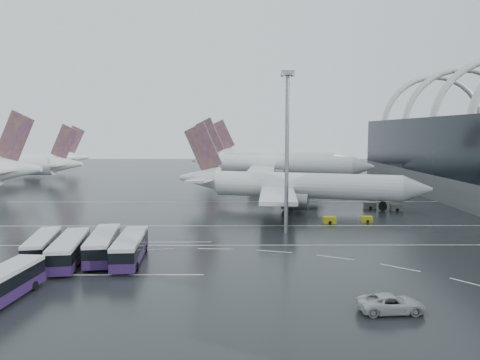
{
  "coord_description": "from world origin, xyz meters",
  "views": [
    {
      "loc": [
        -6.1,
        -68.68,
        16.57
      ],
      "look_at": [
        -5.56,
        22.41,
        7.0
      ],
      "focal_mm": 35.0,
      "sensor_mm": 36.0,
      "label": 1
    }
  ],
  "objects_px": {
    "bus_row_near_d": "(130,248)",
    "gse_cart_belly_c": "(329,220)",
    "airliner_main": "(293,186)",
    "jet_remote_mid": "(21,167)",
    "bus_row_near_c": "(103,245)",
    "bus_row_near_b": "(69,250)",
    "gse_cart_belly_a": "(367,219)",
    "airliner_gate_c": "(275,158)",
    "van_curve_a": "(391,303)",
    "airliner_gate_b": "(275,165)",
    "floodlight_mast": "(287,132)",
    "bus_row_near_a": "(42,246)",
    "gse_cart_belly_b": "(370,206)",
    "gse_cart_belly_d": "(396,207)",
    "jet_remote_far": "(34,161)"
  },
  "relations": [
    {
      "from": "gse_cart_belly_b",
      "to": "gse_cart_belly_d",
      "type": "bearing_deg",
      "value": -27.32
    },
    {
      "from": "airliner_gate_c",
      "to": "gse_cart_belly_c",
      "type": "xyz_separation_m",
      "value": [
        0.5,
        -115.03,
        -4.74
      ]
    },
    {
      "from": "jet_remote_mid",
      "to": "floodlight_mast",
      "type": "distance_m",
      "value": 112.46
    },
    {
      "from": "jet_remote_far",
      "to": "floodlight_mast",
      "type": "relative_size",
      "value": 1.6
    },
    {
      "from": "jet_remote_mid",
      "to": "gse_cart_belly_d",
      "type": "distance_m",
      "value": 119.3
    },
    {
      "from": "bus_row_near_a",
      "to": "gse_cart_belly_a",
      "type": "bearing_deg",
      "value": -74.71
    },
    {
      "from": "bus_row_near_b",
      "to": "gse_cart_belly_a",
      "type": "bearing_deg",
      "value": -67.78
    },
    {
      "from": "gse_cart_belly_c",
      "to": "gse_cart_belly_d",
      "type": "height_order",
      "value": "gse_cart_belly_d"
    },
    {
      "from": "jet_remote_mid",
      "to": "bus_row_near_b",
      "type": "relative_size",
      "value": 3.22
    },
    {
      "from": "jet_remote_mid",
      "to": "van_curve_a",
      "type": "xyz_separation_m",
      "value": [
        85.42,
        -112.3,
        -4.03
      ]
    },
    {
      "from": "bus_row_near_b",
      "to": "airliner_gate_b",
      "type": "bearing_deg",
      "value": -27.68
    },
    {
      "from": "bus_row_near_d",
      "to": "gse_cart_belly_c",
      "type": "distance_m",
      "value": 38.95
    },
    {
      "from": "bus_row_near_d",
      "to": "gse_cart_belly_c",
      "type": "bearing_deg",
      "value": -55.03
    },
    {
      "from": "airliner_gate_c",
      "to": "bus_row_near_d",
      "type": "xyz_separation_m",
      "value": [
        -29.79,
        -139.49,
        -3.59
      ]
    },
    {
      "from": "jet_remote_far",
      "to": "airliner_gate_b",
      "type": "bearing_deg",
      "value": 137.92
    },
    {
      "from": "bus_row_near_c",
      "to": "gse_cart_belly_c",
      "type": "relative_size",
      "value": 5.96
    },
    {
      "from": "airliner_main",
      "to": "bus_row_near_b",
      "type": "height_order",
      "value": "airliner_main"
    },
    {
      "from": "van_curve_a",
      "to": "gse_cart_belly_d",
      "type": "xyz_separation_m",
      "value": [
        19.12,
        54.98,
        -0.18
      ]
    },
    {
      "from": "jet_remote_mid",
      "to": "bus_row_near_c",
      "type": "distance_m",
      "value": 108.13
    },
    {
      "from": "floodlight_mast",
      "to": "gse_cart_belly_c",
      "type": "height_order",
      "value": "floodlight_mast"
    },
    {
      "from": "bus_row_near_b",
      "to": "bus_row_near_d",
      "type": "xyz_separation_m",
      "value": [
        7.39,
        0.97,
        -0.01
      ]
    },
    {
      "from": "bus_row_near_d",
      "to": "van_curve_a",
      "type": "height_order",
      "value": "bus_row_near_d"
    },
    {
      "from": "airliner_gate_c",
      "to": "bus_row_near_d",
      "type": "height_order",
      "value": "airliner_gate_c"
    },
    {
      "from": "airliner_main",
      "to": "floodlight_mast",
      "type": "relative_size",
      "value": 2.08
    },
    {
      "from": "airliner_main",
      "to": "jet_remote_mid",
      "type": "distance_m",
      "value": 98.69
    },
    {
      "from": "bus_row_near_a",
      "to": "gse_cart_belly_a",
      "type": "distance_m",
      "value": 54.74
    },
    {
      "from": "gse_cart_belly_a",
      "to": "gse_cart_belly_b",
      "type": "xyz_separation_m",
      "value": [
        4.7,
        14.83,
        0.12
      ]
    },
    {
      "from": "airliner_main",
      "to": "bus_row_near_c",
      "type": "bearing_deg",
      "value": -109.5
    },
    {
      "from": "bus_row_near_a",
      "to": "jet_remote_mid",
      "type": "bearing_deg",
      "value": 15.52
    },
    {
      "from": "airliner_gate_b",
      "to": "gse_cart_belly_d",
      "type": "xyz_separation_m",
      "value": [
        20.76,
        -57.34,
        -4.64
      ]
    },
    {
      "from": "jet_remote_far",
      "to": "gse_cart_belly_b",
      "type": "relative_size",
      "value": 17.3
    },
    {
      "from": "floodlight_mast",
      "to": "gse_cart_belly_c",
      "type": "bearing_deg",
      "value": 43.4
    },
    {
      "from": "floodlight_mast",
      "to": "gse_cart_belly_a",
      "type": "bearing_deg",
      "value": 30.64
    },
    {
      "from": "bus_row_near_d",
      "to": "airliner_main",
      "type": "bearing_deg",
      "value": -35.21
    },
    {
      "from": "airliner_gate_c",
      "to": "van_curve_a",
      "type": "height_order",
      "value": "airliner_gate_c"
    },
    {
      "from": "jet_remote_mid",
      "to": "gse_cart_belly_c",
      "type": "bearing_deg",
      "value": 144.88
    },
    {
      "from": "floodlight_mast",
      "to": "gse_cart_belly_d",
      "type": "height_order",
      "value": "floodlight_mast"
    },
    {
      "from": "floodlight_mast",
      "to": "gse_cart_belly_d",
      "type": "bearing_deg",
      "value": 40.55
    },
    {
      "from": "gse_cart_belly_c",
      "to": "bus_row_near_d",
      "type": "bearing_deg",
      "value": -141.08
    },
    {
      "from": "van_curve_a",
      "to": "gse_cart_belly_a",
      "type": "height_order",
      "value": "van_curve_a"
    },
    {
      "from": "bus_row_near_d",
      "to": "gse_cart_belly_a",
      "type": "relative_size",
      "value": 6.78
    },
    {
      "from": "bus_row_near_a",
      "to": "bus_row_near_b",
      "type": "distance_m",
      "value": 5.26
    },
    {
      "from": "gse_cart_belly_b",
      "to": "gse_cart_belly_c",
      "type": "height_order",
      "value": "gse_cart_belly_b"
    },
    {
      "from": "bus_row_near_a",
      "to": "gse_cart_belly_b",
      "type": "xyz_separation_m",
      "value": [
        53.95,
        38.68,
        -0.96
      ]
    },
    {
      "from": "airliner_main",
      "to": "floodlight_mast",
      "type": "height_order",
      "value": "floodlight_mast"
    },
    {
      "from": "airliner_gate_b",
      "to": "floodlight_mast",
      "type": "distance_m",
      "value": 79.89
    },
    {
      "from": "jet_remote_mid",
      "to": "bus_row_near_c",
      "type": "xyz_separation_m",
      "value": [
        53.76,
        -93.77,
        -3.09
      ]
    },
    {
      "from": "airliner_gate_b",
      "to": "jet_remote_far",
      "type": "relative_size",
      "value": 1.44
    },
    {
      "from": "gse_cart_belly_a",
      "to": "airliner_gate_b",
      "type": "bearing_deg",
      "value": 99.14
    },
    {
      "from": "bus_row_near_a",
      "to": "floodlight_mast",
      "type": "relative_size",
      "value": 0.47
    }
  ]
}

